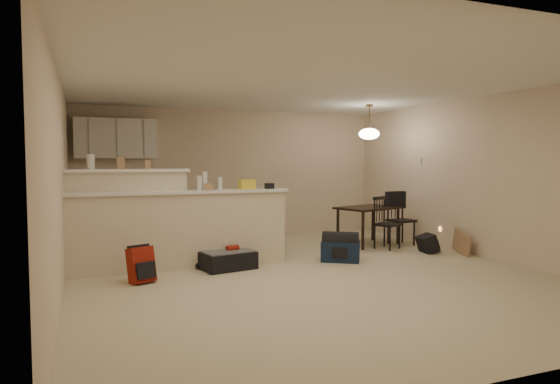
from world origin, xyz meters
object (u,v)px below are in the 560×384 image
suitcase (228,260)px  dining_table (368,211)px  red_backpack (141,265)px  dining_chair_near (387,223)px  dining_chair_far (401,219)px  navy_duffel (340,251)px  pendant_lamp (369,133)px  black_daypack (428,244)px

suitcase → dining_table: bearing=8.1°
red_backpack → dining_chair_near: bearing=-8.6°
red_backpack → dining_chair_far: bearing=-6.7°
dining_chair_near → navy_duffel: (-1.26, -0.67, -0.29)m
pendant_lamp → red_backpack: size_ratio=1.41×
pendant_lamp → red_backpack: bearing=-161.2°
dining_chair_near → black_daypack: (0.41, -0.56, -0.30)m
pendant_lamp → red_backpack: 4.67m
dining_chair_near → suitcase: size_ratio=1.25×
dining_chair_near → suitcase: bearing=165.2°
pendant_lamp → navy_duffel: size_ratio=1.11×
dining_table → black_daypack: 1.23m
dining_table → navy_duffel: 1.71m
navy_duffel → red_backpack: bearing=-142.1°
black_daypack → suitcase: bearing=101.8°
pendant_lamp → suitcase: bearing=-160.3°
pendant_lamp → navy_duffel: pendant_lamp is taller
dining_chair_far → suitcase: dining_chair_far is taller
dining_table → pendant_lamp: bearing=-126.1°
pendant_lamp → suitcase: 3.59m
dining_chair_near → pendant_lamp: bearing=74.2°
red_backpack → black_daypack: bearing=-16.5°
dining_chair_near → red_backpack: (-4.17, -0.91, -0.23)m
dining_table → navy_duffel: bearing=-153.6°
dining_chair_near → dining_chair_far: (0.47, 0.26, 0.02)m
dining_chair_near → black_daypack: bearing=-79.0°
dining_chair_far → navy_duffel: dining_chair_far is taller
pendant_lamp → black_daypack: (0.49, -1.04, -1.85)m
dining_table → dining_chair_far: dining_chair_far is taller
dining_table → dining_chair_far: 0.61m
dining_table → red_backpack: size_ratio=2.88×
dining_table → red_backpack: dining_table is taller
dining_chair_near → red_backpack: bearing=166.9°
dining_table → dining_chair_near: 0.51m
dining_table → pendant_lamp: size_ratio=2.04×
dining_chair_near → navy_duffel: bearing=-177.6°
dining_chair_near → dining_chair_far: bearing=3.6°
dining_table → suitcase: (-2.89, -1.04, -0.48)m
red_backpack → pendant_lamp: bearing=-2.1°
dining_chair_far → black_daypack: bearing=-99.0°
dining_chair_far → red_backpack: (-4.64, -1.17, -0.25)m
dining_table → navy_duffel: (-1.18, -1.15, -0.45)m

